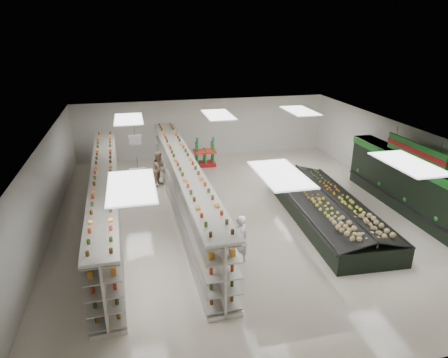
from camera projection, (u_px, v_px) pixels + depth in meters
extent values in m
plane|color=beige|center=(240.00, 215.00, 15.70)|extent=(16.00, 16.00, 0.00)
cube|color=white|center=(242.00, 136.00, 14.55)|extent=(14.00, 16.00, 0.02)
cube|color=silver|center=(203.00, 128.00, 22.39)|extent=(14.00, 0.02, 3.20)
cube|color=silver|center=(349.00, 317.00, 7.85)|extent=(14.00, 0.02, 3.20)
cube|color=silver|center=(44.00, 193.00, 13.64)|extent=(0.02, 16.00, 3.20)
cube|color=silver|center=(403.00, 163.00, 16.60)|extent=(0.02, 16.00, 3.20)
cube|color=black|center=(415.00, 189.00, 15.32)|extent=(0.80, 8.00, 2.20)
cube|color=#207826|center=(419.00, 166.00, 14.98)|extent=(0.85, 8.00, 0.30)
cube|color=black|center=(407.00, 203.00, 15.47)|extent=(0.55, 7.80, 0.15)
cube|color=#B7B3AC|center=(413.00, 183.00, 15.20)|extent=(0.45, 7.70, 0.03)
cube|color=#B7B3AC|center=(414.00, 176.00, 15.09)|extent=(0.45, 7.70, 0.03)
cube|color=white|center=(138.00, 174.00, 12.09)|extent=(0.50, 0.06, 0.40)
cube|color=#AC131A|center=(138.00, 174.00, 12.09)|extent=(0.52, 0.02, 0.12)
cylinder|color=black|center=(137.00, 165.00, 11.98)|extent=(0.01, 0.01, 0.50)
cube|color=white|center=(135.00, 140.00, 15.72)|extent=(0.50, 0.06, 0.40)
cube|color=#AC131A|center=(135.00, 140.00, 15.72)|extent=(0.52, 0.02, 0.12)
cylinder|color=black|center=(134.00, 133.00, 15.61)|extent=(0.01, 0.01, 0.50)
cube|color=#207826|center=(416.00, 151.00, 14.70)|extent=(0.10, 3.20, 0.60)
cube|color=#AC131A|center=(414.00, 151.00, 14.69)|extent=(0.03, 3.20, 0.18)
cylinder|color=black|center=(441.00, 150.00, 13.47)|extent=(0.01, 0.01, 0.50)
cylinder|color=black|center=(397.00, 132.00, 15.65)|extent=(0.01, 0.01, 0.50)
cube|color=silver|center=(109.00, 224.00, 14.87)|extent=(1.30, 11.94, 0.12)
cube|color=silver|center=(106.00, 201.00, 14.53)|extent=(0.46, 11.92, 1.99)
cube|color=silver|center=(103.00, 174.00, 14.16)|extent=(1.30, 11.94, 0.08)
cube|color=#B7B3AC|center=(102.00, 222.00, 14.77)|extent=(0.84, 11.83, 0.03)
cube|color=#B7B3AC|center=(101.00, 211.00, 14.61)|extent=(0.84, 11.83, 0.03)
cube|color=#B7B3AC|center=(100.00, 200.00, 14.46)|extent=(0.84, 11.83, 0.03)
cube|color=#B7B3AC|center=(98.00, 189.00, 14.30)|extent=(0.84, 11.83, 0.03)
cube|color=#B7B3AC|center=(97.00, 178.00, 14.15)|extent=(0.84, 11.83, 0.03)
cube|color=#B7B3AC|center=(115.00, 220.00, 14.88)|extent=(0.84, 11.83, 0.03)
cube|color=#B7B3AC|center=(114.00, 210.00, 14.72)|extent=(0.84, 11.83, 0.03)
cube|color=#B7B3AC|center=(113.00, 199.00, 14.57)|extent=(0.84, 11.83, 0.03)
cube|color=#B7B3AC|center=(111.00, 188.00, 14.41)|extent=(0.84, 11.83, 0.03)
cube|color=#B7B3AC|center=(110.00, 177.00, 14.26)|extent=(0.84, 11.83, 0.03)
cube|color=silver|center=(185.00, 212.00, 15.81)|extent=(1.27, 12.69, 0.13)
cube|color=silver|center=(184.00, 189.00, 15.45)|extent=(0.39, 12.67, 2.11)
cube|color=silver|center=(183.00, 162.00, 15.05)|extent=(1.27, 12.69, 0.08)
cube|color=#B7B3AC|center=(179.00, 210.00, 15.70)|extent=(0.78, 12.57, 0.03)
cube|color=#B7B3AC|center=(178.00, 199.00, 15.54)|extent=(0.78, 12.57, 0.03)
cube|color=#B7B3AC|center=(178.00, 188.00, 15.37)|extent=(0.78, 12.57, 0.03)
cube|color=#B7B3AC|center=(177.00, 177.00, 15.21)|extent=(0.78, 12.57, 0.03)
cube|color=#B7B3AC|center=(177.00, 165.00, 15.04)|extent=(0.78, 12.57, 0.03)
cube|color=#B7B3AC|center=(191.00, 208.00, 15.82)|extent=(0.78, 12.57, 0.03)
cube|color=#B7B3AC|center=(191.00, 198.00, 15.65)|extent=(0.78, 12.57, 0.03)
cube|color=#B7B3AC|center=(190.00, 187.00, 15.49)|extent=(0.78, 12.57, 0.03)
cube|color=#B7B3AC|center=(190.00, 176.00, 15.32)|extent=(0.78, 12.57, 0.03)
cube|color=#B7B3AC|center=(190.00, 164.00, 15.15)|extent=(0.78, 12.57, 0.03)
cube|color=black|center=(327.00, 211.00, 15.17)|extent=(2.79, 7.24, 0.71)
cube|color=#262626|center=(298.00, 205.00, 14.84)|extent=(0.41, 7.13, 0.06)
cube|color=#262626|center=(357.00, 200.00, 15.23)|extent=(0.41, 7.13, 0.06)
cube|color=black|center=(312.00, 201.00, 14.90)|extent=(1.66, 7.09, 0.36)
cube|color=black|center=(344.00, 199.00, 15.11)|extent=(1.66, 7.09, 0.36)
cube|color=#262626|center=(328.00, 197.00, 14.96)|extent=(0.40, 7.03, 0.25)
cube|color=#AC131A|center=(205.00, 164.00, 21.20)|extent=(1.14, 0.79, 0.19)
cube|color=red|center=(205.00, 151.00, 20.95)|extent=(1.19, 0.83, 0.09)
imported|color=silver|center=(239.00, 239.00, 12.26)|extent=(0.69, 0.56, 1.64)
imported|color=#96865C|center=(160.00, 168.00, 18.37)|extent=(0.81, 0.93, 1.62)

